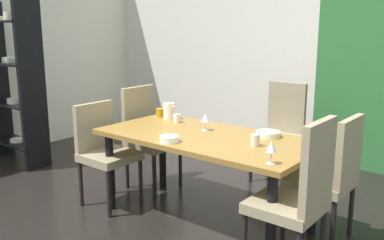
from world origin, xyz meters
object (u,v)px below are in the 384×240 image
at_px(chair_head_far, 281,128).
at_px(serving_bowl_east, 268,134).
at_px(wine_glass_corner, 205,119).
at_px(wine_glass_south, 271,147).
at_px(dining_table, 206,145).
at_px(cup_north, 255,140).
at_px(chair_right_far, 331,173).
at_px(serving_bowl_near_shelf, 169,139).
at_px(chair_right_near, 299,193).
at_px(pitcher_west, 169,111).
at_px(cup_rear, 160,113).
at_px(chair_left_near, 104,148).
at_px(chair_left_far, 147,133).
at_px(display_shelf, 13,82).
at_px(cup_center, 177,118).

bearing_deg(chair_head_far, serving_bowl_east, 111.36).
bearing_deg(wine_glass_corner, wine_glass_south, -27.67).
height_order(dining_table, cup_north, cup_north).
relative_size(chair_right_far, serving_bowl_east, 4.99).
bearing_deg(serving_bowl_near_shelf, dining_table, 73.60).
bearing_deg(serving_bowl_east, serving_bowl_near_shelf, -130.29).
height_order(chair_right_near, chair_head_far, chair_right_near).
bearing_deg(chair_head_far, pitcher_west, 57.15).
xyz_separation_m(chair_right_far, wine_glass_south, (-0.18, -0.61, 0.31)).
distance_m(chair_right_far, cup_rear, 1.75).
bearing_deg(chair_head_far, chair_left_near, 58.88).
bearing_deg(chair_left_far, serving_bowl_east, 89.69).
bearing_deg(dining_table, wine_glass_south, -23.05).
distance_m(display_shelf, serving_bowl_east, 3.17).
xyz_separation_m(chair_left_near, display_shelf, (-1.78, 0.16, 0.44)).
relative_size(dining_table, serving_bowl_east, 9.13).
bearing_deg(pitcher_west, chair_head_far, 57.15).
relative_size(chair_left_near, serving_bowl_east, 4.73).
xyz_separation_m(chair_right_near, wine_glass_south, (-0.19, -0.04, 0.28)).
height_order(wine_glass_south, cup_center, wine_glass_south).
bearing_deg(dining_table, chair_left_far, 163.42).
height_order(chair_left_near, display_shelf, display_shelf).
height_order(cup_north, pitcher_west, pitcher_west).
bearing_deg(cup_center, cup_north, -13.92).
bearing_deg(display_shelf, serving_bowl_east, 7.29).
bearing_deg(chair_right_far, cup_center, 92.87).
relative_size(dining_table, display_shelf, 0.95).
height_order(chair_head_far, serving_bowl_near_shelf, chair_head_far).
bearing_deg(display_shelf, chair_right_near, -2.44).
bearing_deg(chair_head_far, chair_left_far, 46.60).
relative_size(wine_glass_corner, cup_rear, 1.78).
bearing_deg(chair_right_near, dining_table, 73.48).
xyz_separation_m(serving_bowl_near_shelf, cup_rear, (-0.69, 0.64, 0.02)).
relative_size(chair_left_far, cup_north, 11.20).
xyz_separation_m(chair_right_near, cup_rear, (-1.74, 0.59, 0.21)).
height_order(dining_table, display_shelf, display_shelf).
bearing_deg(wine_glass_corner, cup_center, 168.17).
distance_m(chair_head_far, display_shelf, 3.11).
relative_size(chair_right_far, cup_rear, 12.25).
bearing_deg(serving_bowl_east, cup_center, -175.94).
bearing_deg(dining_table, pitcher_west, 156.61).
bearing_deg(wine_glass_corner, chair_left_far, 169.76).
bearing_deg(cup_north, chair_head_far, 109.03).
relative_size(dining_table, chair_head_far, 1.74).
bearing_deg(cup_center, wine_glass_south, -23.14).
relative_size(chair_right_far, display_shelf, 0.52).
bearing_deg(chair_left_far, wine_glass_corner, 79.76).
xyz_separation_m(chair_head_far, serving_bowl_east, (0.40, -1.03, 0.20)).
bearing_deg(chair_left_far, cup_center, 81.11).
distance_m(chair_right_near, chair_left_far, 1.98).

